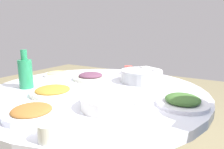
% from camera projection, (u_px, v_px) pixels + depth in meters
% --- Properties ---
extents(round_dining_table, '(1.26, 1.26, 0.76)m').
position_uv_depth(round_dining_table, '(97.00, 109.00, 1.22)').
color(round_dining_table, '#99999E').
rests_on(round_dining_table, ground).
extents(rice_bowl, '(0.28, 0.28, 0.09)m').
position_uv_depth(rice_bowl, '(141.00, 76.00, 1.35)').
color(rice_bowl, '#B2B5BA').
rests_on(rice_bowl, round_dining_table).
extents(soup_bowl, '(0.28, 0.26, 0.06)m').
position_uv_depth(soup_bowl, '(110.00, 102.00, 0.89)').
color(soup_bowl, white).
rests_on(soup_bowl, round_dining_table).
extents(dish_eggplant, '(0.25, 0.25, 0.05)m').
position_uv_depth(dish_eggplant, '(91.00, 77.00, 1.42)').
color(dish_eggplant, silver).
rests_on(dish_eggplant, round_dining_table).
extents(dish_tofu_braise, '(0.24, 0.24, 0.04)m').
position_uv_depth(dish_tofu_braise, '(53.00, 91.00, 1.08)').
color(dish_tofu_braise, silver).
rests_on(dish_tofu_braise, round_dining_table).
extents(dish_noodles, '(0.19, 0.19, 0.03)m').
position_uv_depth(dish_noodles, '(57.00, 74.00, 1.53)').
color(dish_noodles, white).
rests_on(dish_noodles, round_dining_table).
extents(dish_greens, '(0.23, 0.23, 0.05)m').
position_uv_depth(dish_greens, '(183.00, 101.00, 0.92)').
color(dish_greens, silver).
rests_on(dish_greens, round_dining_table).
extents(dish_stirfry, '(0.22, 0.22, 0.05)m').
position_uv_depth(dish_stirfry, '(32.00, 112.00, 0.80)').
color(dish_stirfry, silver).
rests_on(dish_stirfry, round_dining_table).
extents(green_bottle, '(0.08, 0.08, 0.23)m').
position_uv_depth(green_bottle, '(26.00, 73.00, 1.19)').
color(green_bottle, '#258654').
rests_on(green_bottle, round_dining_table).
extents(tea_cup_near, '(0.06, 0.06, 0.06)m').
position_uv_depth(tea_cup_near, '(128.00, 70.00, 1.60)').
color(tea_cup_near, '#CB453D').
rests_on(tea_cup_near, round_dining_table).
extents(tea_cup_far, '(0.07, 0.07, 0.06)m').
position_uv_depth(tea_cup_far, '(50.00, 132.00, 0.62)').
color(tea_cup_far, silver).
rests_on(tea_cup_far, round_dining_table).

